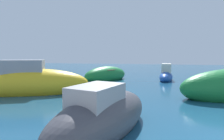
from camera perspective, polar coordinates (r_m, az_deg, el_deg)
moored_boat_0 at (r=17.50m, az=15.36°, el=-1.61°), size 1.46×3.31×1.63m
moored_boat_1 at (r=12.12m, az=-22.38°, el=-3.53°), size 6.69×4.35×2.31m
moored_boat_4 at (r=16.85m, az=-1.73°, el=-1.54°), size 3.78×4.77×1.53m
moored_boat_5 at (r=5.76m, az=-2.57°, el=-13.30°), size 2.80×4.80×1.73m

